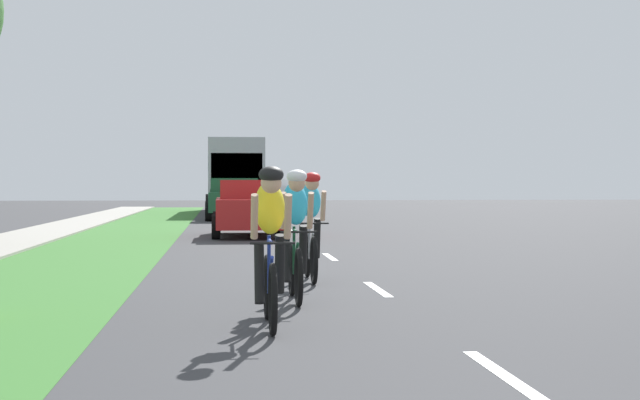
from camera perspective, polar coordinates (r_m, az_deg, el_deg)
name	(u,v)px	position (r m, az deg, el deg)	size (l,w,h in m)	color
ground_plane	(309,243)	(22.48, -0.67, -2.63)	(120.00, 120.00, 0.00)	#38383A
grass_verge	(110,244)	(22.54, -12.68, -2.63)	(2.96, 70.00, 0.01)	#38722D
sidewalk_concrete	(2,245)	(22.96, -18.80, -2.59)	(1.97, 70.00, 0.10)	#9E998E
lane_markings_center	(296,234)	(26.46, -1.47, -2.08)	(0.12, 52.20, 0.01)	white
cyclist_lead	(270,245)	(9.17, -3.06, -2.76)	(0.42, 1.72, 1.58)	black
cyclist_trailing	(295,234)	(11.21, -1.51, -2.08)	(0.42, 1.72, 1.58)	black
cyclist_distant	(311,225)	(13.57, -0.57, -1.55)	(0.42, 1.72, 1.58)	black
sedan_red	(249,208)	(25.42, -4.35, -0.48)	(1.98, 4.30, 1.52)	red
pickup_dark_green	(234,199)	(37.34, -5.26, 0.07)	(2.22, 5.10, 1.64)	#194C2D
bus_silver	(235,173)	(46.89, -5.20, 1.66)	(2.78, 11.60, 3.48)	#A5A8AD
suv_white	(277,191)	(64.14, -2.66, 0.55)	(2.15, 4.70, 1.79)	silver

